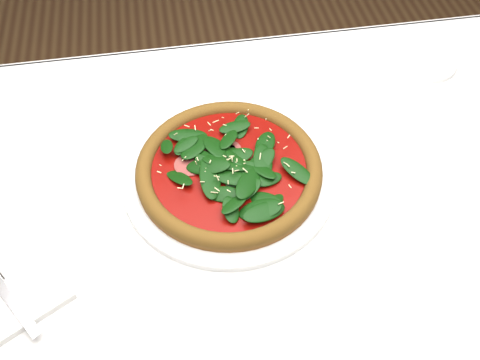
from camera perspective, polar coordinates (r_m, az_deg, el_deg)
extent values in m
plane|color=brown|center=(1.58, 1.08, -17.49)|extent=(6.00, 6.00, 0.00)
cube|color=white|center=(0.94, 1.75, -1.28)|extent=(1.20, 0.80, 0.04)
cylinder|color=#4C361E|center=(1.49, -22.07, -2.38)|extent=(0.06, 0.06, 0.71)
cylinder|color=#4C361E|center=(1.58, 18.67, 2.85)|extent=(0.06, 0.06, 0.71)
cube|color=white|center=(1.27, -1.73, 10.49)|extent=(1.20, 0.01, 0.22)
cylinder|color=white|center=(0.92, -1.16, 0.46)|extent=(0.37, 0.37, 0.01)
torus|color=white|center=(0.92, -1.17, 0.62)|extent=(0.37, 0.37, 0.01)
cylinder|color=#8E5E22|center=(0.92, -1.17, 0.91)|extent=(0.35, 0.35, 0.01)
torus|color=#B07428|center=(0.91, -1.18, 1.25)|extent=(0.35, 0.35, 0.03)
cylinder|color=#940B05|center=(0.91, -1.18, 1.25)|extent=(0.29, 0.29, 0.00)
cylinder|color=#95483B|center=(0.91, -1.19, 1.42)|extent=(0.26, 0.26, 0.00)
ellipsoid|color=#0A3609|center=(0.90, -1.20, 1.85)|extent=(0.28, 0.28, 0.03)
cylinder|color=#FBEBA4|center=(0.89, -1.20, 2.12)|extent=(0.26, 0.26, 0.00)
cube|color=white|center=(0.86, -22.69, -12.52)|extent=(0.17, 0.14, 0.01)
cube|color=silver|center=(0.85, -22.86, -12.27)|extent=(0.08, 0.11, 0.00)
cylinder|color=white|center=(1.21, 19.22, 11.79)|extent=(0.12, 0.12, 0.01)
torus|color=white|center=(1.21, 19.26, 11.88)|extent=(0.12, 0.12, 0.01)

